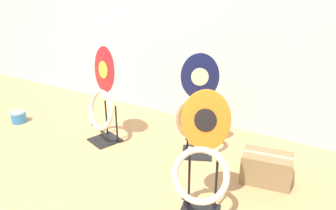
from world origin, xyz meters
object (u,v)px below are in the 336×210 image
Objects in this scene: toilet_seat_display_orange_sun at (202,163)px; paint_can at (19,117)px; toilet_seat_display_crimson_swirl at (102,102)px; storage_box at (266,168)px; toilet_seat_display_navy_moon at (199,110)px.

toilet_seat_display_orange_sun is 2.54m from paint_can.
toilet_seat_display_crimson_swirl is 1.66m from storage_box.
toilet_seat_display_navy_moon is 2.17m from paint_can.
toilet_seat_display_crimson_swirl is 5.70× the size of paint_can.
toilet_seat_display_crimson_swirl is (-1.32, 0.52, 0.01)m from toilet_seat_display_orange_sun.
toilet_seat_display_navy_moon reaches higher than paint_can.
toilet_seat_display_crimson_swirl reaches higher than toilet_seat_display_navy_moon.
toilet_seat_display_orange_sun is at bearing -8.28° from paint_can.
toilet_seat_display_orange_sun is 0.94× the size of toilet_seat_display_navy_moon.
toilet_seat_display_navy_moon is at bearing 14.90° from toilet_seat_display_crimson_swirl.
toilet_seat_display_navy_moon is (-0.39, 0.77, 0.03)m from toilet_seat_display_orange_sun.
toilet_seat_display_crimson_swirl is 0.97m from toilet_seat_display_navy_moon.
toilet_seat_display_orange_sun is 0.77m from storage_box.
paint_can is at bearing 171.72° from toilet_seat_display_orange_sun.
toilet_seat_display_orange_sun reaches higher than paint_can.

